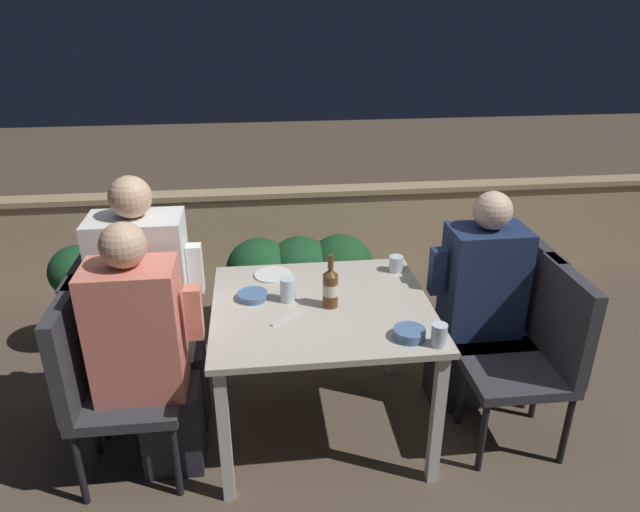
# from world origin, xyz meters

# --- Properties ---
(ground_plane) EXTENTS (16.00, 16.00, 0.00)m
(ground_plane) POSITION_xyz_m (0.00, 0.00, 0.00)
(ground_plane) COLOR brown
(parapet_wall) EXTENTS (9.00, 0.18, 0.72)m
(parapet_wall) POSITION_xyz_m (0.00, 1.79, 0.36)
(parapet_wall) COLOR tan
(parapet_wall) RESTS_ON ground_plane
(dining_table) EXTENTS (1.03, 0.93, 0.73)m
(dining_table) POSITION_xyz_m (0.00, 0.00, 0.64)
(dining_table) COLOR #BCB2A3
(dining_table) RESTS_ON ground_plane
(planter_hedge) EXTENTS (0.95, 0.47, 0.66)m
(planter_hedge) POSITION_xyz_m (-0.03, 0.95, 0.37)
(planter_hedge) COLOR brown
(planter_hedge) RESTS_ON ground_plane
(chair_left_near) EXTENTS (0.47, 0.47, 0.92)m
(chair_left_near) POSITION_xyz_m (-1.00, -0.17, 0.54)
(chair_left_near) COLOR #333338
(chair_left_near) RESTS_ON ground_plane
(person_coral_top) EXTENTS (0.48, 0.26, 1.24)m
(person_coral_top) POSITION_xyz_m (-0.79, -0.17, 0.62)
(person_coral_top) COLOR #282833
(person_coral_top) RESTS_ON ground_plane
(chair_left_far) EXTENTS (0.47, 0.47, 0.92)m
(chair_left_far) POSITION_xyz_m (-1.01, 0.14, 0.54)
(chair_left_far) COLOR #333338
(chair_left_far) RESTS_ON ground_plane
(person_white_polo) EXTENTS (0.50, 0.26, 1.34)m
(person_white_polo) POSITION_xyz_m (-0.81, 0.14, 0.67)
(person_white_polo) COLOR #282833
(person_white_polo) RESTS_ON ground_plane
(chair_right_near) EXTENTS (0.47, 0.47, 0.92)m
(chair_right_near) POSITION_xyz_m (1.02, -0.18, 0.54)
(chair_right_near) COLOR #333338
(chair_right_near) RESTS_ON ground_plane
(chair_right_far) EXTENTS (0.47, 0.47, 0.92)m
(chair_right_far) POSITION_xyz_m (1.03, 0.15, 0.54)
(chair_right_far) COLOR #333338
(chair_right_far) RESTS_ON ground_plane
(person_navy_jumper) EXTENTS (0.48, 0.26, 1.20)m
(person_navy_jumper) POSITION_xyz_m (0.82, 0.15, 0.60)
(person_navy_jumper) COLOR #282833
(person_navy_jumper) RESTS_ON ground_plane
(beer_bottle) EXTENTS (0.07, 0.07, 0.26)m
(beer_bottle) POSITION_xyz_m (0.04, -0.02, 0.83)
(beer_bottle) COLOR brown
(beer_bottle) RESTS_ON dining_table
(plate_0) EXTENTS (0.19, 0.19, 0.01)m
(plate_0) POSITION_xyz_m (-0.22, 0.33, 0.73)
(plate_0) COLOR white
(plate_0) RESTS_ON dining_table
(bowl_0) EXTENTS (0.14, 0.14, 0.04)m
(bowl_0) POSITION_xyz_m (0.34, -0.33, 0.75)
(bowl_0) COLOR #4C709E
(bowl_0) RESTS_ON dining_table
(bowl_1) EXTENTS (0.15, 0.15, 0.03)m
(bowl_1) POSITION_xyz_m (-0.32, 0.10, 0.74)
(bowl_1) COLOR #4C709E
(bowl_1) RESTS_ON dining_table
(glass_cup_0) EXTENTS (0.07, 0.07, 0.08)m
(glass_cup_0) POSITION_xyz_m (0.43, 0.31, 0.77)
(glass_cup_0) COLOR silver
(glass_cup_0) RESTS_ON dining_table
(glass_cup_1) EXTENTS (0.07, 0.07, 0.12)m
(glass_cup_1) POSITION_xyz_m (-0.16, 0.06, 0.78)
(glass_cup_1) COLOR silver
(glass_cup_1) RESTS_ON dining_table
(glass_cup_2) EXTENTS (0.07, 0.07, 0.10)m
(glass_cup_2) POSITION_xyz_m (0.44, -0.40, 0.77)
(glass_cup_2) COLOR silver
(glass_cup_2) RESTS_ON dining_table
(fork_0) EXTENTS (0.15, 0.12, 0.01)m
(fork_0) POSITION_xyz_m (-0.18, -0.12, 0.73)
(fork_0) COLOR silver
(fork_0) RESTS_ON dining_table
(potted_plant) EXTENTS (0.35, 0.35, 0.71)m
(potted_plant) POSITION_xyz_m (-1.36, 0.87, 0.44)
(potted_plant) COLOR brown
(potted_plant) RESTS_ON ground_plane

